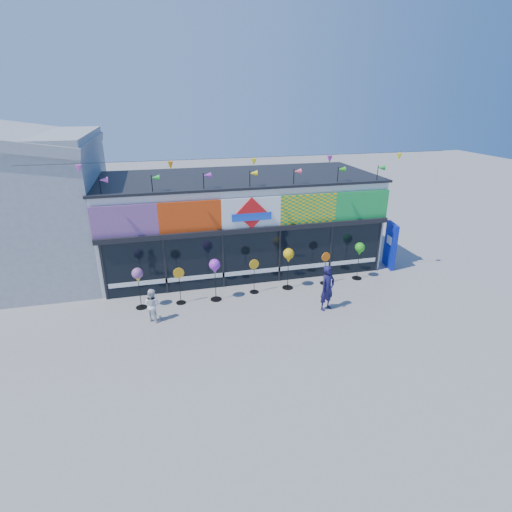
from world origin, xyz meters
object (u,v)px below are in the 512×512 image
object	(u,v)px
blue_sign	(390,245)
spinner_3	(254,275)
spinner_5	(325,267)
spinner_4	(289,257)
spinner_0	(138,276)
spinner_2	(215,268)
adult_man	(327,288)
spinner_6	(360,250)
child	(152,305)
spinner_1	(180,285)

from	to	relation	value
blue_sign	spinner_3	distance (m)	6.75
blue_sign	spinner_5	world-z (taller)	blue_sign
spinner_4	spinner_3	bearing A→B (deg)	-178.18
spinner_0	spinner_2	bearing A→B (deg)	-0.68
blue_sign	spinner_2	distance (m)	8.37
blue_sign	adult_man	size ratio (longest dim) A/B	1.21
spinner_6	spinner_4	bearing A→B (deg)	-177.20
spinner_6	adult_man	size ratio (longest dim) A/B	0.96
spinner_3	child	size ratio (longest dim) A/B	1.17
spinner_0	spinner_6	world-z (taller)	spinner_6
spinner_1	spinner_5	bearing A→B (deg)	2.66
blue_sign	spinner_1	bearing A→B (deg)	-163.62
blue_sign	spinner_2	bearing A→B (deg)	-162.07
spinner_0	spinner_2	size ratio (longest dim) A/B	0.95
spinner_1	child	size ratio (longest dim) A/B	1.20
spinner_2	spinner_6	distance (m)	6.26
spinner_1	spinner_6	size ratio (longest dim) A/B	0.89
spinner_6	child	distance (m)	8.77
spinner_0	spinner_6	xyz separation A→B (m)	(9.06, 0.42, 0.03)
spinner_1	child	xyz separation A→B (m)	(-1.02, -1.04, -0.17)
blue_sign	spinner_1	size ratio (longest dim) A/B	1.43
spinner_1	spinner_3	bearing A→B (deg)	3.89
spinner_2	adult_man	world-z (taller)	adult_man
spinner_2	spinner_5	size ratio (longest dim) A/B	1.20
spinner_1	spinner_2	distance (m)	1.47
spinner_4	spinner_6	bearing A→B (deg)	2.80
spinner_0	spinner_3	xyz separation A→B (m)	(4.41, 0.22, -0.54)
spinner_0	spinner_5	world-z (taller)	spinner_0
spinner_5	child	distance (m)	7.16
blue_sign	spinner_0	size ratio (longest dim) A/B	1.30
blue_sign	spinner_5	distance (m)	3.74
spinner_1	spinner_6	bearing A→B (deg)	3.04
spinner_0	spinner_4	bearing A→B (deg)	2.58
spinner_0	child	distance (m)	1.31
spinner_1	spinner_4	size ratio (longest dim) A/B	0.84
blue_sign	spinner_4	size ratio (longest dim) A/B	1.20
blue_sign	spinner_4	xyz separation A→B (m)	(-5.23, -1.01, 0.34)
blue_sign	spinner_5	size ratio (longest dim) A/B	1.49
spinner_6	child	world-z (taller)	spinner_6
spinner_1	adult_man	xyz separation A→B (m)	(5.22, -1.76, 0.09)
spinner_0	spinner_4	size ratio (longest dim) A/B	0.93
spinner_6	adult_man	bearing A→B (deg)	-137.55
spinner_0	spinner_4	distance (m)	5.85
spinner_5	spinner_0	bearing A→B (deg)	-177.73
adult_man	child	distance (m)	6.29
spinner_5	child	world-z (taller)	spinner_5
spinner_5	spinner_6	size ratio (longest dim) A/B	0.85
blue_sign	spinner_3	xyz separation A→B (m)	(-6.66, -1.06, -0.30)
spinner_0	spinner_6	bearing A→B (deg)	2.66
spinner_4	spinner_6	distance (m)	3.22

